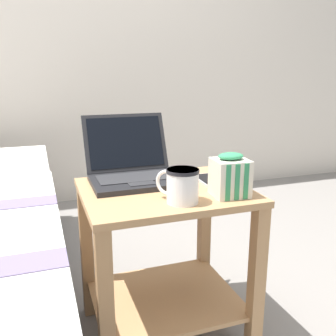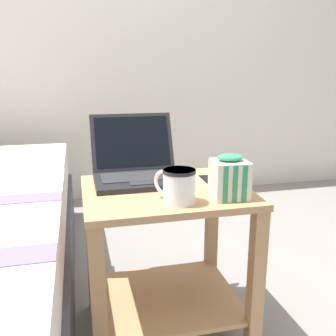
{
  "view_description": "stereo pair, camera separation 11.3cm",
  "coord_description": "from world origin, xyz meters",
  "px_view_note": "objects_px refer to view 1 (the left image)",
  "views": [
    {
      "loc": [
        -0.39,
        -1.13,
        0.93
      ],
      "look_at": [
        0.0,
        -0.03,
        0.63
      ],
      "focal_mm": 40.0,
      "sensor_mm": 36.0,
      "label": 1
    },
    {
      "loc": [
        -0.28,
        -1.16,
        0.93
      ],
      "look_at": [
        0.0,
        -0.03,
        0.63
      ],
      "focal_mm": 40.0,
      "sensor_mm": 36.0,
      "label": 2
    }
  ],
  "objects_px": {
    "mug_front_left": "(182,184)",
    "snack_bag": "(230,176)",
    "cell_phone": "(208,180)",
    "laptop": "(133,168)"
  },
  "relations": [
    {
      "from": "snack_bag",
      "to": "cell_phone",
      "type": "distance_m",
      "value": 0.18
    },
    {
      "from": "laptop",
      "to": "mug_front_left",
      "type": "relative_size",
      "value": 2.56
    },
    {
      "from": "snack_bag",
      "to": "cell_phone",
      "type": "height_order",
      "value": "snack_bag"
    },
    {
      "from": "laptop",
      "to": "mug_front_left",
      "type": "distance_m",
      "value": 0.29
    },
    {
      "from": "mug_front_left",
      "to": "cell_phone",
      "type": "height_order",
      "value": "mug_front_left"
    },
    {
      "from": "snack_bag",
      "to": "cell_phone",
      "type": "bearing_deg",
      "value": 87.68
    },
    {
      "from": "mug_front_left",
      "to": "snack_bag",
      "type": "relative_size",
      "value": 0.9
    },
    {
      "from": "laptop",
      "to": "mug_front_left",
      "type": "bearing_deg",
      "value": -74.75
    },
    {
      "from": "laptop",
      "to": "cell_phone",
      "type": "relative_size",
      "value": 2.17
    },
    {
      "from": "laptop",
      "to": "snack_bag",
      "type": "xyz_separation_m",
      "value": [
        0.24,
        -0.27,
        0.02
      ]
    }
  ]
}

